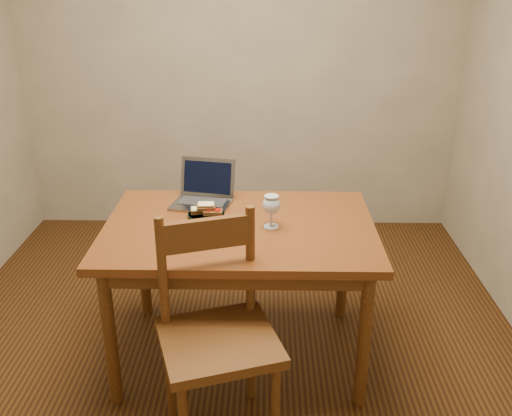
{
  "coord_description": "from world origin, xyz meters",
  "views": [
    {
      "loc": [
        0.2,
        -2.57,
        1.88
      ],
      "look_at": [
        0.15,
        -0.01,
        0.8
      ],
      "focal_mm": 40.0,
      "sensor_mm": 36.0,
      "label": 1
    }
  ],
  "objects_px": {
    "chair": "(217,325)",
    "laptop": "(204,191)",
    "milk_glass": "(271,211)",
    "plate": "(206,215)",
    "table": "(240,241)"
  },
  "relations": [
    {
      "from": "table",
      "to": "milk_glass",
      "type": "xyz_separation_m",
      "value": [
        0.15,
        -0.02,
        0.17
      ]
    },
    {
      "from": "table",
      "to": "chair",
      "type": "bearing_deg",
      "value": -97.32
    },
    {
      "from": "milk_glass",
      "to": "laptop",
      "type": "height_order",
      "value": "laptop"
    },
    {
      "from": "milk_glass",
      "to": "plate",
      "type": "bearing_deg",
      "value": 159.07
    },
    {
      "from": "table",
      "to": "plate",
      "type": "xyz_separation_m",
      "value": [
        -0.17,
        0.1,
        0.09
      ]
    },
    {
      "from": "plate",
      "to": "milk_glass",
      "type": "xyz_separation_m",
      "value": [
        0.32,
        -0.12,
        0.07
      ]
    },
    {
      "from": "table",
      "to": "milk_glass",
      "type": "height_order",
      "value": "milk_glass"
    },
    {
      "from": "table",
      "to": "chair",
      "type": "xyz_separation_m",
      "value": [
        -0.07,
        -0.54,
        -0.12
      ]
    },
    {
      "from": "chair",
      "to": "laptop",
      "type": "relative_size",
      "value": 1.69
    },
    {
      "from": "chair",
      "to": "milk_glass",
      "type": "relative_size",
      "value": 3.53
    },
    {
      "from": "plate",
      "to": "milk_glass",
      "type": "relative_size",
      "value": 1.12
    },
    {
      "from": "laptop",
      "to": "table",
      "type": "bearing_deg",
      "value": -44.77
    },
    {
      "from": "milk_glass",
      "to": "laptop",
      "type": "bearing_deg",
      "value": 137.73
    },
    {
      "from": "table",
      "to": "plate",
      "type": "relative_size",
      "value": 7.1
    },
    {
      "from": "chair",
      "to": "laptop",
      "type": "distance_m",
      "value": 0.89
    }
  ]
}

